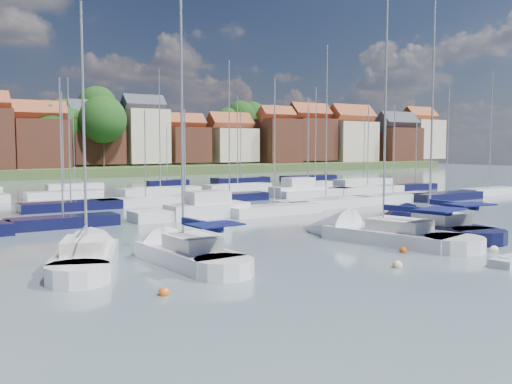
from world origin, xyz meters
TOP-DOWN VIEW (x-y plane):
  - ground at (0.00, 40.00)m, footprint 260.00×260.00m
  - sailboat_left at (-15.22, 4.94)m, footprint 3.36×10.89m
  - sailboat_centre at (-2.07, 4.28)m, footprint 6.28×13.43m
  - sailboat_navy at (3.72, 5.04)m, footprint 5.22×12.90m
  - sailboat_far at (-19.31, 6.93)m, footprint 6.72×11.03m
  - tender at (-1.67, -5.52)m, footprint 2.61×1.50m
  - buoy_a at (-18.71, -1.28)m, footprint 0.47×0.47m
  - buoy_b at (-6.78, -2.73)m, footprint 0.51×0.51m
  - buoy_c at (-3.42, -0.04)m, footprint 0.43×0.43m
  - buoy_d at (1.08, -2.76)m, footprint 0.49×0.49m
  - buoy_e at (4.55, 7.61)m, footprint 0.43×0.43m
  - marina_field at (1.91, 35.15)m, footprint 79.62×41.41m
  - far_shore_town at (2.23, 132.67)m, footprint 212.46×90.00m

SIDE VIEW (x-z plane):
  - ground at x=0.00m, z-range 0.00..0.00m
  - buoy_a at x=-18.71m, z-range -0.23..0.23m
  - buoy_b at x=-6.78m, z-range -0.25..0.25m
  - buoy_c at x=-3.42m, z-range -0.22..0.22m
  - buoy_d at x=1.08m, z-range -0.24..0.24m
  - buoy_e at x=4.55m, z-range -0.22..0.22m
  - tender at x=-1.67m, z-range -0.06..0.47m
  - sailboat_far at x=-19.31m, z-range -6.81..7.48m
  - sailboat_centre at x=-2.07m, z-range -8.44..9.14m
  - sailboat_navy at x=3.72m, z-range -8.31..9.01m
  - sailboat_left at x=-15.22m, z-range -6.98..7.69m
  - marina_field at x=1.91m, z-range -7.53..8.40m
  - far_shore_town at x=2.23m, z-range -6.53..15.74m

